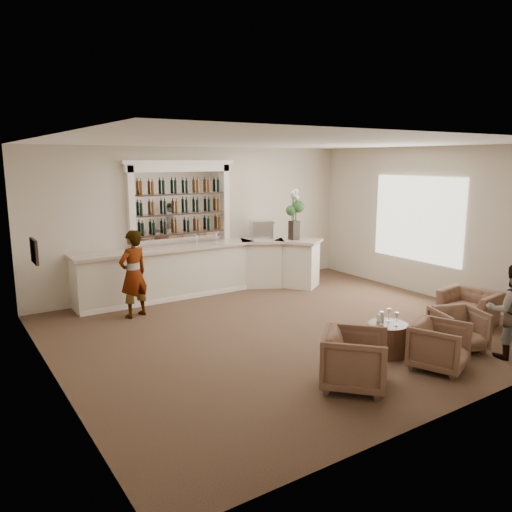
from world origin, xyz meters
The scene contains 19 objects.
ground centered at (0.00, 0.00, 0.00)m, with size 8.00×8.00×0.00m, color brown.
room_shell centered at (0.16, 0.71, 2.34)m, with size 8.04×7.02×3.32m.
bar_counter centered at (-0.16, 3.00, 0.57)m, with size 5.72×1.80×1.14m.
back_bar_alcove centered at (-0.50, 3.41, 2.03)m, with size 2.64×0.25×3.00m.
cocktail_table centered at (0.57, -1.79, 0.25)m, with size 0.62×0.62×0.50m, color #4E2E21.
sommelier centered at (-2.08, 2.25, 0.85)m, with size 0.62×0.41×1.70m, color gray.
guest centered at (2.04, -2.90, 0.74)m, with size 0.72×0.56×1.48m, color gray.
armchair_left centered at (-0.69, -2.35, 0.39)m, with size 0.83×0.86×0.78m, color brown.
armchair_center centered at (0.78, -2.59, 0.35)m, with size 0.74×0.76×0.70m, color brown.
armchair_right centered at (1.68, -2.27, 0.34)m, with size 0.72×0.74×0.67m, color brown.
armchair_far centered at (3.02, -1.57, 0.31)m, with size 0.95×0.83×0.62m, color brown.
espresso_machine centered at (1.40, 3.01, 1.36)m, with size 0.50×0.42×0.44m, color silver.
flower_vase centered at (1.97, 2.45, 1.81)m, with size 0.31×0.31×1.19m.
wine_glass_bar_left centered at (-0.30, 3.07, 1.25)m, with size 0.07×0.07×0.21m, color white, non-canonical shape.
wine_glass_bar_right centered at (0.22, 3.10, 1.25)m, with size 0.07×0.07×0.21m, color white, non-canonical shape.
wine_glass_tbl_a centered at (0.45, -1.76, 0.60)m, with size 0.07×0.07×0.21m, color white, non-canonical shape.
wine_glass_tbl_b centered at (0.67, -1.71, 0.60)m, with size 0.07×0.07×0.21m, color white, non-canonical shape.
wine_glass_tbl_c centered at (0.61, -1.92, 0.60)m, with size 0.07×0.07×0.21m, color white, non-canonical shape.
napkin_holder centered at (0.55, -1.65, 0.56)m, with size 0.08×0.08×0.12m, color silver.
Camera 1 is at (-5.23, -6.87, 3.02)m, focal length 35.00 mm.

